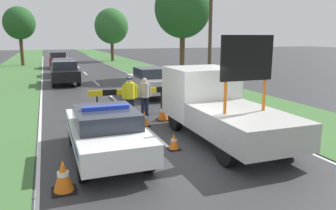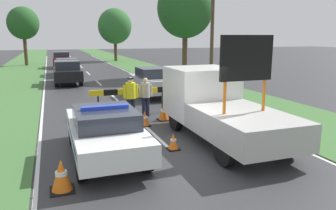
# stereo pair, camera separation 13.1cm
# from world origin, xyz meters

# --- Properties ---
(ground_plane) EXTENTS (160.00, 160.00, 0.00)m
(ground_plane) POSITION_xyz_m (0.00, 0.00, 0.00)
(ground_plane) COLOR #333335
(lane_markings) EXTENTS (7.43, 64.95, 0.01)m
(lane_markings) POSITION_xyz_m (0.00, 19.25, 0.00)
(lane_markings) COLOR silver
(lane_markings) RESTS_ON ground
(grass_verge_left) EXTENTS (4.59, 120.00, 0.03)m
(grass_verge_left) POSITION_xyz_m (-6.06, 20.00, 0.01)
(grass_verge_left) COLOR #427038
(grass_verge_left) RESTS_ON ground
(grass_verge_right) EXTENTS (4.59, 120.00, 0.03)m
(grass_verge_right) POSITION_xyz_m (6.06, 20.00, 0.01)
(grass_verge_right) COLOR #427038
(grass_verge_right) RESTS_ON ground
(police_car) EXTENTS (1.81, 4.58, 1.47)m
(police_car) POSITION_xyz_m (-1.88, 0.59, 0.74)
(police_car) COLOR white
(police_car) RESTS_ON ground
(work_truck) EXTENTS (2.18, 5.68, 3.33)m
(work_truck) POSITION_xyz_m (1.88, 1.20, 1.10)
(work_truck) COLOR white
(work_truck) RESTS_ON ground
(road_barrier) EXTENTS (3.48, 0.08, 1.14)m
(road_barrier) POSITION_xyz_m (-0.05, 5.17, 0.95)
(road_barrier) COLOR black
(road_barrier) RESTS_ON ground
(police_officer) EXTENTS (0.61, 0.39, 1.71)m
(police_officer) POSITION_xyz_m (-0.23, 4.47, 1.01)
(police_officer) COLOR #191E38
(police_officer) RESTS_ON ground
(pedestrian_civilian) EXTENTS (0.58, 0.37, 1.62)m
(pedestrian_civilian) POSITION_xyz_m (0.46, 4.76, 0.95)
(pedestrian_civilian) COLOR #191E38
(pedestrian_civilian) RESTS_ON ground
(traffic_cone_near_police) EXTENTS (0.50, 0.50, 0.69)m
(traffic_cone_near_police) POSITION_xyz_m (0.96, 3.87, 0.34)
(traffic_cone_near_police) COLOR black
(traffic_cone_near_police) RESTS_ON ground
(traffic_cone_centre_front) EXTENTS (0.52, 0.52, 0.71)m
(traffic_cone_centre_front) POSITION_xyz_m (-3.12, -1.20, 0.35)
(traffic_cone_centre_front) COLOR black
(traffic_cone_centre_front) RESTS_ON ground
(traffic_cone_near_truck) EXTENTS (0.36, 0.36, 0.50)m
(traffic_cone_near_truck) POSITION_xyz_m (0.09, 0.47, 0.25)
(traffic_cone_near_truck) COLOR black
(traffic_cone_near_truck) RESTS_ON ground
(traffic_cone_behind_barrier) EXTENTS (0.42, 0.42, 0.58)m
(traffic_cone_behind_barrier) POSITION_xyz_m (0.00, 3.28, 0.29)
(traffic_cone_behind_barrier) COLOR black
(traffic_cone_behind_barrier) RESTS_ON ground
(queued_car_sedan_silver) EXTENTS (1.72, 4.00, 1.60)m
(queued_car_sedan_silver) POSITION_xyz_m (2.08, 9.16, 0.82)
(queued_car_sedan_silver) COLOR #B2B2B7
(queued_car_sedan_silver) RESTS_ON ground
(queued_car_sedan_black) EXTENTS (1.81, 4.37, 1.63)m
(queued_car_sedan_black) POSITION_xyz_m (-2.11, 15.79, 0.84)
(queued_car_sedan_black) COLOR black
(queued_car_sedan_black) RESTS_ON ground
(queued_car_hatch_blue) EXTENTS (1.86, 4.70, 1.42)m
(queued_car_hatch_blue) POSITION_xyz_m (-1.89, 21.38, 0.75)
(queued_car_hatch_blue) COLOR navy
(queued_car_hatch_blue) RESTS_ON ground
(queued_car_wagon_maroon) EXTENTS (1.76, 4.08, 1.68)m
(queued_car_wagon_maroon) POSITION_xyz_m (-2.06, 28.62, 0.87)
(queued_car_wagon_maroon) COLOR maroon
(queued_car_wagon_maroon) RESTS_ON ground
(roadside_tree_near_left) EXTENTS (3.44, 3.44, 6.55)m
(roadside_tree_near_left) POSITION_xyz_m (-5.75, 32.78, 4.71)
(roadside_tree_near_left) COLOR #4C3823
(roadside_tree_near_left) RESTS_ON ground
(roadside_tree_near_right) EXTENTS (4.46, 4.46, 7.82)m
(roadside_tree_near_right) POSITION_xyz_m (7.18, 16.71, 5.45)
(roadside_tree_near_right) COLOR #4C3823
(roadside_tree_near_right) RESTS_ON ground
(roadside_tree_mid_left) EXTENTS (4.44, 4.44, 6.95)m
(roadside_tree_mid_left) POSITION_xyz_m (5.24, 36.40, 4.61)
(roadside_tree_mid_left) COLOR #4C3823
(roadside_tree_mid_left) RESTS_ON ground
(utility_pole) EXTENTS (1.20, 0.20, 6.39)m
(utility_pole) POSITION_xyz_m (5.45, 8.60, 3.31)
(utility_pole) COLOR #473828
(utility_pole) RESTS_ON ground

